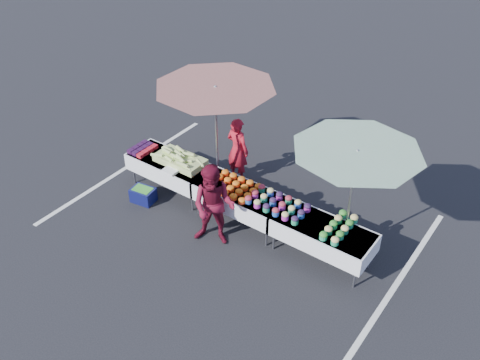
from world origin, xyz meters
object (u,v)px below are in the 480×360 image
Objects in this scene: customer at (214,206)px; storage_bin at (143,195)px; table_center at (240,198)px; umbrella_right at (356,160)px; table_right at (322,234)px; umbrella_left at (215,96)px; table_left at (170,167)px; vendor at (238,150)px.

customer reaches higher than storage_bin.
umbrella_right reaches higher than table_center.
umbrella_left is (-2.81, 0.59, 1.62)m from table_right.
vendor is at bearing 51.93° from table_left.
umbrella_left reaches higher than customer.
umbrella_left is at bearing 104.40° from customer.
umbrella_right reaches higher than table_right.
table_center is at bearing 65.37° from customer.
vendor reaches higher than table_right.
storage_bin is (-1.11, -1.81, -0.59)m from vendor.
customer is at bearing -93.26° from table_center.
table_center is (1.80, 0.00, 0.00)m from table_left.
table_left is at bearing -174.08° from umbrella_right.
table_left is 0.81m from storage_bin.
table_left is at bearing 135.52° from customer.
table_left is at bearing 63.39° from storage_bin.
storage_bin is (-1.96, 0.10, -0.68)m from customer.
umbrella_right is (2.96, -0.75, 1.29)m from vendor.
umbrella_left is (-1.01, 0.59, 1.62)m from table_center.
table_right is 1.53m from umbrella_right.
table_right is at bearing 0.78° from customer.
umbrella_right reaches higher than vendor.
vendor reaches higher than table_left.
table_center is 1.80m from table_right.
table_left is at bearing -143.22° from umbrella_left.
umbrella_right is at bearing 7.32° from customer.
customer is at bearing 118.30° from vendor.
table_center is at bearing -30.37° from umbrella_left.
customer is at bearing -11.80° from storage_bin.
table_center is 1.11× the size of customer.
umbrella_right is (3.07, -0.19, -0.17)m from umbrella_left.
table_left is 1.00× the size of table_center.
vendor is (-0.90, 1.15, 0.17)m from table_center.
storage_bin is (-1.00, -1.25, -2.05)m from umbrella_left.
umbrella_right is (3.86, 0.40, 1.45)m from table_left.
umbrella_left is at bearing 168.11° from table_right.
vendor is 0.89× the size of customer.
vendor is 2.20m from storage_bin.
umbrella_right is at bearing 5.92° from table_left.
storage_bin is at bearing 62.57° from vendor.
table_center is 2.55m from umbrella_right.
vendor is 2.86× the size of storage_bin.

